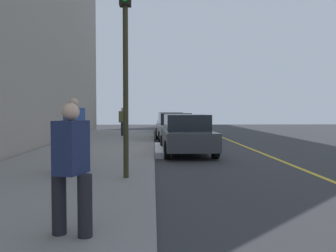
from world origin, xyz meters
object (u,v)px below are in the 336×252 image
object	(u,v)px
pedestrian_olive_coat	(123,120)
traffic_light_pole	(125,42)
pedestrian_navy_coat	(71,165)
pedestrian_blue_coat	(74,133)
parked_car_charcoal	(187,134)
rolling_suitcase	(66,163)
parked_car_silver	(174,127)
parked_car_white	(171,123)

from	to	relation	value
pedestrian_olive_coat	traffic_light_pole	distance (m)	14.26
pedestrian_navy_coat	pedestrian_olive_coat	world-z (taller)	pedestrian_olive_coat
pedestrian_blue_coat	pedestrian_olive_coat	size ratio (longest dim) A/B	1.08
parked_car_charcoal	traffic_light_pole	bearing A→B (deg)	-18.44
parked_car_charcoal	rolling_suitcase	size ratio (longest dim) A/B	4.72
parked_car_silver	pedestrian_olive_coat	xyz separation A→B (m)	(-2.47, -2.97, 0.29)
parked_car_charcoal	pedestrian_olive_coat	size ratio (longest dim) A/B	2.53
pedestrian_navy_coat	rolling_suitcase	distance (m)	4.50
parked_car_silver	rolling_suitcase	distance (m)	11.60
pedestrian_olive_coat	traffic_light_pole	xyz separation A→B (m)	(14.04, 1.20, 2.17)
parked_car_charcoal	pedestrian_blue_coat	size ratio (longest dim) A/B	2.33
pedestrian_olive_coat	rolling_suitcase	world-z (taller)	pedestrian_olive_coat
parked_car_charcoal	traffic_light_pole	xyz separation A→B (m)	(5.71, -1.90, 2.47)
pedestrian_navy_coat	parked_car_silver	bearing A→B (deg)	172.10
parked_car_charcoal	parked_car_white	bearing A→B (deg)	-179.76
pedestrian_navy_coat	pedestrian_blue_coat	distance (m)	4.83
parked_car_charcoal	rolling_suitcase	bearing A→B (deg)	-32.42
parked_car_silver	pedestrian_blue_coat	distance (m)	11.19
parked_car_white	rolling_suitcase	size ratio (longest dim) A/B	5.08
parked_car_white	rolling_suitcase	distance (m)	17.79
parked_car_charcoal	pedestrian_navy_coat	distance (m)	9.88
pedestrian_blue_coat	rolling_suitcase	distance (m)	0.82
parked_car_silver	parked_car_charcoal	size ratio (longest dim) A/B	1.09
pedestrian_navy_coat	traffic_light_pole	world-z (taller)	traffic_light_pole
traffic_light_pole	parked_car_white	bearing A→B (deg)	174.10
parked_car_silver	pedestrian_navy_coat	distance (m)	15.62
rolling_suitcase	pedestrian_navy_coat	bearing A→B (deg)	13.91
parked_car_charcoal	parked_car_silver	bearing A→B (deg)	-178.68
parked_car_white	pedestrian_olive_coat	bearing A→B (deg)	-38.36
parked_car_charcoal	pedestrian_blue_coat	world-z (taller)	pedestrian_blue_coat
pedestrian_olive_coat	parked_car_white	bearing A→B (deg)	141.64
parked_car_white	traffic_light_pole	xyz separation A→B (m)	(17.90, -1.85, 2.46)
parked_car_white	parked_car_silver	size ratio (longest dim) A/B	0.98
traffic_light_pole	rolling_suitcase	bearing A→B (deg)	-106.34
parked_car_white	pedestrian_navy_coat	size ratio (longest dim) A/B	2.82
pedestrian_navy_coat	pedestrian_olive_coat	bearing A→B (deg)	-177.38
pedestrian_olive_coat	pedestrian_navy_coat	bearing A→B (deg)	2.62
parked_car_silver	parked_car_charcoal	xyz separation A→B (m)	(5.86, 0.14, -0.00)
rolling_suitcase	parked_car_white	bearing A→B (deg)	169.30
pedestrian_navy_coat	pedestrian_blue_coat	xyz separation A→B (m)	(-4.73, -0.96, 0.11)
pedestrian_navy_coat	parked_car_charcoal	bearing A→B (deg)	166.64
pedestrian_blue_coat	parked_car_white	bearing A→B (deg)	169.43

